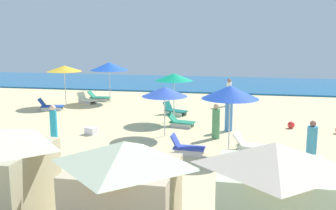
% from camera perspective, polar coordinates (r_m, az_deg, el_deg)
% --- Properties ---
extents(ground_plane, '(60.00, 60.00, 0.00)m').
position_cam_1_polar(ground_plane, '(12.10, -15.31, -11.79)').
color(ground_plane, beige).
extents(ocean, '(60.00, 11.04, 0.12)m').
position_cam_1_polar(ocean, '(35.14, 2.37, 3.28)').
color(ocean, '#145C97').
rests_on(ocean, ground_plane).
extents(cabana_3, '(2.19, 2.00, 2.53)m').
position_cam_1_polar(cabana_3, '(7.73, -6.40, -14.15)').
color(cabana_3, '#C7AF8C').
rests_on(cabana_3, ground_plane).
extents(cabana_4, '(2.22, 2.01, 2.60)m').
position_cam_1_polar(cabana_4, '(7.63, 15.25, -14.51)').
color(cabana_4, beige).
rests_on(cabana_4, ground_plane).
extents(umbrella_1, '(2.14, 2.14, 2.63)m').
position_cam_1_polar(umbrella_1, '(14.44, 9.24, 1.90)').
color(umbrella_1, silver).
rests_on(umbrella_1, ground_plane).
extents(lounge_chair_1_0, '(1.30, 0.65, 0.76)m').
position_cam_1_polar(lounge_chair_1_0, '(14.65, 2.75, -6.31)').
color(lounge_chair_1_0, silver).
rests_on(lounge_chair_1_0, ground_plane).
extents(lounge_chair_1_1, '(1.49, 1.00, 0.68)m').
position_cam_1_polar(lounge_chair_1_1, '(15.38, 12.10, -5.83)').
color(lounge_chair_1_1, silver).
rests_on(lounge_chair_1_1, ground_plane).
extents(umbrella_2, '(2.15, 2.15, 2.56)m').
position_cam_1_polar(umbrella_2, '(24.88, -15.17, 5.25)').
color(umbrella_2, silver).
rests_on(umbrella_2, ground_plane).
extents(lounge_chair_2_0, '(1.49, 1.15, 0.69)m').
position_cam_1_polar(lounge_chair_2_0, '(25.76, -12.06, 0.79)').
color(lounge_chair_2_0, silver).
rests_on(lounge_chair_2_0, ground_plane).
extents(lounge_chair_2_1, '(1.55, 1.01, 0.72)m').
position_cam_1_polar(lounge_chair_2_1, '(24.03, -17.11, -0.14)').
color(lounge_chair_2_1, silver).
rests_on(lounge_chair_2_1, ground_plane).
extents(umbrella_3, '(2.49, 2.49, 2.66)m').
position_cam_1_polar(umbrella_3, '(25.66, -8.73, 5.71)').
color(umbrella_3, silver).
rests_on(umbrella_3, ground_plane).
extents(lounge_chair_3_0, '(1.49, 0.68, 0.67)m').
position_cam_1_polar(lounge_chair_3_0, '(26.57, -10.30, 1.15)').
color(lounge_chair_3_0, silver).
rests_on(lounge_chair_3_0, ground_plane).
extents(umbrella_4, '(1.94, 1.94, 2.52)m').
position_cam_1_polar(umbrella_4, '(19.68, 0.91, 4.18)').
color(umbrella_4, silver).
rests_on(umbrella_4, ground_plane).
extents(lounge_chair_4_0, '(1.46, 1.09, 0.73)m').
position_cam_1_polar(lounge_chair_4_0, '(21.63, 0.95, -0.80)').
color(lounge_chair_4_0, silver).
rests_on(lounge_chair_4_0, ground_plane).
extents(lounge_chair_4_1, '(1.42, 0.82, 0.65)m').
position_cam_1_polar(lounge_chair_4_1, '(18.92, 1.82, -2.50)').
color(lounge_chair_4_1, silver).
rests_on(lounge_chair_4_1, ground_plane).
extents(umbrella_5, '(2.02, 2.02, 2.23)m').
position_cam_1_polar(umbrella_5, '(16.81, -0.50, 2.00)').
color(umbrella_5, silver).
rests_on(umbrella_5, ground_plane).
extents(beachgoer_0, '(0.42, 0.42, 1.55)m').
position_cam_1_polar(beachgoer_0, '(16.82, 7.15, -2.56)').
color(beachgoer_0, '#50915C').
rests_on(beachgoer_0, ground_plane).
extents(beachgoer_2, '(0.50, 0.50, 1.69)m').
position_cam_1_polar(beachgoer_2, '(18.19, 9.03, -1.41)').
color(beachgoer_2, '#427EC1').
rests_on(beachgoer_2, ground_plane).
extents(beachgoer_4, '(0.45, 0.45, 1.70)m').
position_cam_1_polar(beachgoer_4, '(13.73, 20.55, -5.88)').
color(beachgoer_4, teal).
rests_on(beachgoer_4, ground_plane).
extents(beachgoer_5, '(0.32, 0.32, 1.74)m').
position_cam_1_polar(beachgoer_5, '(24.51, 9.04, 1.79)').
color(beachgoer_5, white).
rests_on(beachgoer_5, ground_plane).
extents(beachgoer_6, '(0.34, 0.34, 1.67)m').
position_cam_1_polar(beachgoer_6, '(16.43, -16.65, -2.93)').
color(beachgoer_6, '#2196BB').
rests_on(beachgoer_6, ground_plane).
extents(beach_ball_0, '(0.34, 0.34, 0.34)m').
position_cam_1_polar(beach_ball_0, '(19.53, 17.85, -2.83)').
color(beach_ball_0, red).
rests_on(beach_ball_0, ground_plane).
extents(cooler_box_1, '(0.59, 0.51, 0.32)m').
position_cam_1_polar(cooler_box_1, '(17.87, -11.39, -3.78)').
color(cooler_box_1, white).
rests_on(cooler_box_1, ground_plane).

